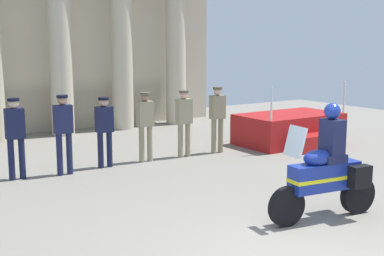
# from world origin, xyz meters

# --- Properties ---
(colonnade_backdrop) EXTENTS (14.04, 1.54, 6.47)m
(colonnade_backdrop) POSITION_xyz_m (-0.44, 11.40, 3.32)
(colonnade_backdrop) COLOR #B6AB91
(colonnade_backdrop) RESTS_ON ground_plane
(reviewing_stand) EXTENTS (2.90, 2.18, 1.75)m
(reviewing_stand) POSITION_xyz_m (5.45, 5.87, 0.41)
(reviewing_stand) COLOR #A51919
(reviewing_stand) RESTS_ON ground_plane
(officer_in_row_1) EXTENTS (0.39, 0.24, 1.71)m
(officer_in_row_1) POSITION_xyz_m (-2.06, 6.22, 1.01)
(officer_in_row_1) COLOR #141938
(officer_in_row_1) RESTS_ON ground_plane
(officer_in_row_2) EXTENTS (0.39, 0.24, 1.74)m
(officer_in_row_2) POSITION_xyz_m (-1.09, 6.05, 1.03)
(officer_in_row_2) COLOR #191E42
(officer_in_row_2) RESTS_ON ground_plane
(officer_in_row_3) EXTENTS (0.39, 0.24, 1.62)m
(officer_in_row_3) POSITION_xyz_m (-0.08, 6.19, 0.96)
(officer_in_row_3) COLOR #141938
(officer_in_row_3) RESTS_ON ground_plane
(officer_in_row_4) EXTENTS (0.39, 0.24, 1.68)m
(officer_in_row_4) POSITION_xyz_m (0.98, 6.19, 0.99)
(officer_in_row_4) COLOR gray
(officer_in_row_4) RESTS_ON ground_plane
(officer_in_row_5) EXTENTS (0.39, 0.24, 1.68)m
(officer_in_row_5) POSITION_xyz_m (2.03, 6.12, 0.99)
(officer_in_row_5) COLOR gray
(officer_in_row_5) RESTS_ON ground_plane
(officer_in_row_6) EXTENTS (0.39, 0.24, 1.72)m
(officer_in_row_6) POSITION_xyz_m (3.01, 6.06, 1.01)
(officer_in_row_6) COLOR #847A5B
(officer_in_row_6) RESTS_ON ground_plane
(motorcycle_with_rider) EXTENTS (2.09, 0.74, 1.90)m
(motorcycle_with_rider) POSITION_xyz_m (1.47, 0.94, 0.79)
(motorcycle_with_rider) COLOR black
(motorcycle_with_rider) RESTS_ON ground_plane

